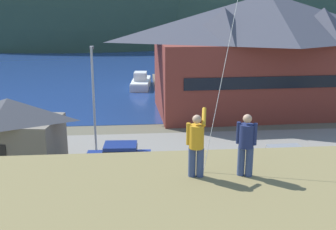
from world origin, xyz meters
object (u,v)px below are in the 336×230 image
Objects in this scene: moored_boat_wharfside at (141,82)px; person_kite_flyer at (196,143)px; wharf_dock at (167,85)px; moored_boat_outer_mooring at (193,83)px; storage_shed_near_lot at (11,133)px; person_companion at (246,143)px; harbor_lodge at (266,50)px; parked_car_corner_spot at (119,157)px; parked_car_back_row_left at (134,202)px; parked_car_back_row_right at (287,160)px; parked_car_mid_row_near at (247,201)px; parking_light_pole at (94,94)px.

person_kite_flyer reaches higher than moored_boat_wharfside.
moored_boat_outer_mooring reaches higher than wharf_dock.
person_companion is at bearing -55.04° from storage_shed_near_lot.
harbor_lodge reaches higher than storage_shed_near_lot.
parked_car_corner_spot is 6.45m from parked_car_back_row_left.
person_companion is (-1.49, -42.78, 6.61)m from wharf_dock.
moored_boat_wharfside is at bearing 90.88° from person_kite_flyer.
moored_boat_wharfside reaches higher than wharf_dock.
moored_boat_wharfside is (-3.50, 0.39, 0.37)m from wharf_dock.
person_companion is (-10.31, -29.37, 0.66)m from harbor_lodge.
wharf_dock is at bearing 64.98° from storage_shed_near_lot.
moored_boat_outer_mooring is at bearing 93.50° from parked_car_back_row_right.
harbor_lodge is 1.61× the size of wharf_dock.
parked_car_corner_spot is (-2.01, -28.49, 0.34)m from moored_boat_wharfside.
parked_car_mid_row_near is 1.00× the size of parked_car_back_row_right.
wharf_dock is at bearing -6.43° from moored_boat_wharfside.
wharf_dock is 26.13m from parking_light_pole.
person_kite_flyer reaches higher than parked_car_back_row_left.
person_kite_flyer is (1.76, -8.24, 5.91)m from parked_car_back_row_left.
parked_car_back_row_left is at bearing 110.54° from person_companion.
parked_car_corner_spot is 16.32m from person_companion.
moored_boat_wharfside is at bearing 168.86° from moored_boat_outer_mooring.
wharf_dock is 34.93m from parked_car_mid_row_near.
harbor_lodge is 12.46× the size of person_kite_flyer.
parked_car_mid_row_near is 2.32× the size of person_kite_flyer.
parked_car_mid_row_near is 1.00× the size of parked_car_corner_spot.
parked_car_back_row_right is at bearing -86.50° from moored_boat_outer_mooring.
parking_light_pole is (-10.69, -23.77, 3.81)m from moored_boat_outer_mooring.
parked_car_corner_spot is at bearing 171.48° from parked_car_back_row_right.
person_kite_flyer reaches higher than storage_shed_near_lot.
storage_shed_near_lot is 19.07m from person_kite_flyer.
wharf_dock is 2.18× the size of moored_boat_outer_mooring.
wharf_dock is at bearing 99.82° from parked_car_back_row_right.
person_companion is at bearing -2.74° from person_kite_flyer.
storage_shed_near_lot is 30.54m from moored_boat_outer_mooring.
parked_car_back_row_right is 13.84m from parking_light_pole.
storage_shed_near_lot is 0.98× the size of moored_boat_wharfside.
person_companion is (2.01, -43.18, 6.23)m from moored_boat_wharfside.
moored_boat_wharfside is 0.95× the size of parking_light_pole.
parking_light_pole is (5.26, 2.20, 2.02)m from storage_shed_near_lot.
parked_car_back_row_right is (1.76, -28.73, 0.34)m from moored_boat_outer_mooring.
storage_shed_near_lot is at bearing -108.36° from moored_boat_wharfside.
moored_boat_wharfside is at bearing 81.38° from parking_light_pole.
harbor_lodge is at bearing 57.51° from parked_car_back_row_left.
parked_car_back_row_left is 2.28× the size of person_kite_flyer.
wharf_dock is 30.14m from parked_car_back_row_right.
storage_shed_near_lot is at bearing -157.27° from parking_light_pole.
parked_car_mid_row_near is 1.02× the size of parked_car_back_row_left.
wharf_dock is at bearing 82.39° from parked_car_back_row_left.
harbor_lodge is 3.14× the size of moored_boat_wharfside.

